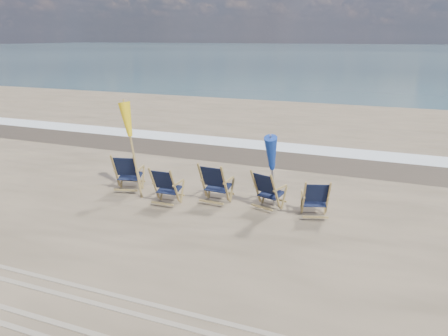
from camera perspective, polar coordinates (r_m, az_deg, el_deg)
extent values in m
plane|color=#3C5B64|center=(135.28, 20.87, 14.09)|extent=(400.00, 400.00, 0.00)
cube|color=silver|center=(16.40, 7.95, 2.73)|extent=(200.00, 1.40, 0.01)
cube|color=#42362A|center=(14.99, 6.55, 1.44)|extent=(200.00, 2.60, 0.00)
cylinder|color=olive|center=(11.16, -11.74, 2.24)|extent=(0.06, 0.06, 2.42)
cone|color=yellow|center=(11.01, -11.97, 5.94)|extent=(0.30, 0.30, 0.85)
cylinder|color=#A5A5AD|center=(10.12, 6.39, -0.39)|extent=(0.06, 0.06, 1.95)
cone|color=navy|center=(9.98, 6.48, 2.37)|extent=(0.30, 0.30, 0.85)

